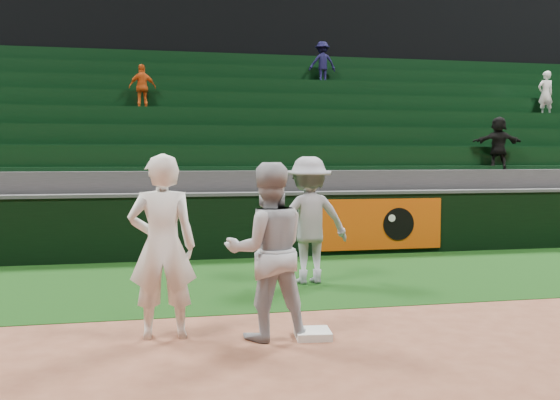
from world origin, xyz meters
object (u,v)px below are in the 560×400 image
at_px(first_base, 313,334).
at_px(first_baseman, 162,247).
at_px(base_coach, 309,220).
at_px(baserunner, 267,251).

bearing_deg(first_base, first_baseman, 168.26).
xyz_separation_m(first_base, base_coach, (0.67, 2.80, 0.93)).
height_order(first_base, first_baseman, first_baseman).
bearing_deg(baserunner, base_coach, -115.55).
bearing_deg(baserunner, first_baseman, -14.59).
xyz_separation_m(first_baseman, baserunner, (1.09, -0.23, -0.04)).
distance_m(first_baseman, base_coach, 3.33).
relative_size(first_base, base_coach, 0.19).
bearing_deg(first_base, baserunner, 168.68).
bearing_deg(first_base, base_coach, 76.62).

